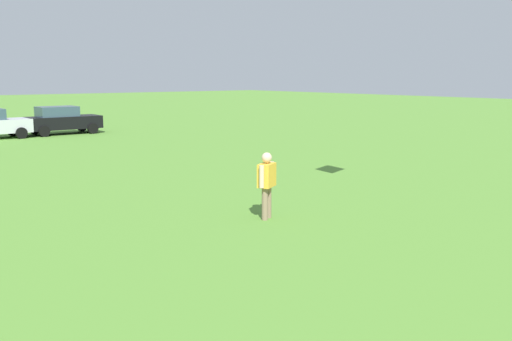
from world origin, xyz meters
TOP-DOWN VIEW (x-y plane):
  - adult_bystander at (5.93, 12.77)m, footprint 0.71×0.53m
  - parked_car_black_3 at (9.03, 36.27)m, footprint 4.30×2.02m

SIDE VIEW (x-z plane):
  - parked_car_black_3 at x=9.03m, z-range 0.02..1.70m
  - adult_bystander at x=5.93m, z-range 0.16..1.82m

